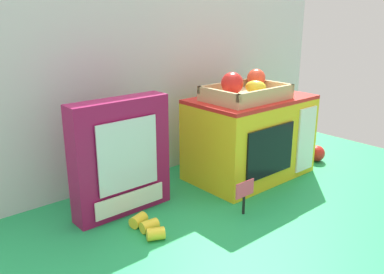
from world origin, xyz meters
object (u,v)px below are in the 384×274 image
price_sign (245,192)px  loose_toy_apple (317,153)px  cookie_set_box (121,157)px  loose_toy_banana (148,227)px  toy_microwave (250,137)px  food_groups_crate (246,90)px

price_sign → loose_toy_apple: size_ratio=1.63×
loose_toy_apple → price_sign: bearing=-168.4°
cookie_set_box → loose_toy_banana: size_ratio=2.48×
cookie_set_box → loose_toy_apple: cookie_set_box is taller
price_sign → loose_toy_apple: (0.53, 0.11, -0.04)m
toy_microwave → cookie_set_box: bearing=173.6°
toy_microwave → loose_toy_apple: (0.30, -0.08, -0.11)m
price_sign → loose_toy_banana: size_ratio=0.75×
toy_microwave → loose_toy_banana: size_ratio=3.11×
food_groups_crate → loose_toy_banana: bearing=-169.4°
toy_microwave → cookie_set_box: (-0.48, 0.05, 0.03)m
price_sign → loose_toy_banana: 0.29m
toy_microwave → price_sign: size_ratio=4.13×
cookie_set_box → food_groups_crate: bearing=-7.5°
cookie_set_box → loose_toy_apple: (0.78, -0.13, -0.13)m
cookie_set_box → price_sign: 0.36m
loose_toy_apple → food_groups_crate: bearing=167.9°
food_groups_crate → cookie_set_box: size_ratio=0.80×
cookie_set_box → price_sign: (0.25, -0.24, -0.10)m
food_groups_crate → loose_toy_apple: 0.44m
loose_toy_apple → toy_microwave: bearing=165.6°
cookie_set_box → price_sign: bearing=-43.9°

